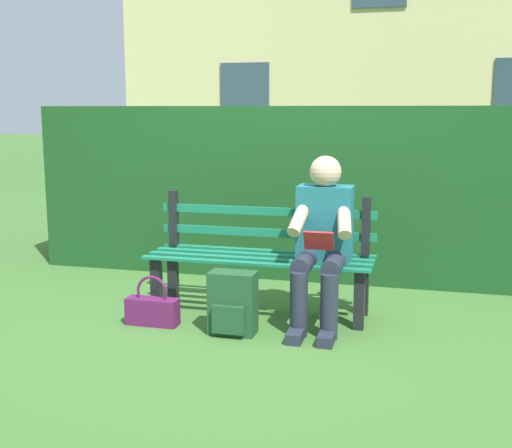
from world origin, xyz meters
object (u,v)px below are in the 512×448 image
at_px(park_bench, 262,256).
at_px(backpack, 233,304).
at_px(person_seated, 322,237).
at_px(handbag, 152,309).

bearing_deg(park_bench, backpack, 82.98).
bearing_deg(park_bench, person_seated, 160.94).
height_order(person_seated, handbag, person_seated).
bearing_deg(backpack, park_bench, -97.02).
relative_size(park_bench, backpack, 3.89).
xyz_separation_m(park_bench, person_seated, (-0.47, 0.16, 0.20)).
relative_size(backpack, handbag, 1.15).
xyz_separation_m(person_seated, backpack, (0.53, 0.36, -0.41)).
xyz_separation_m(backpack, handbag, (0.59, -0.03, -0.10)).
bearing_deg(handbag, person_seated, -163.47).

